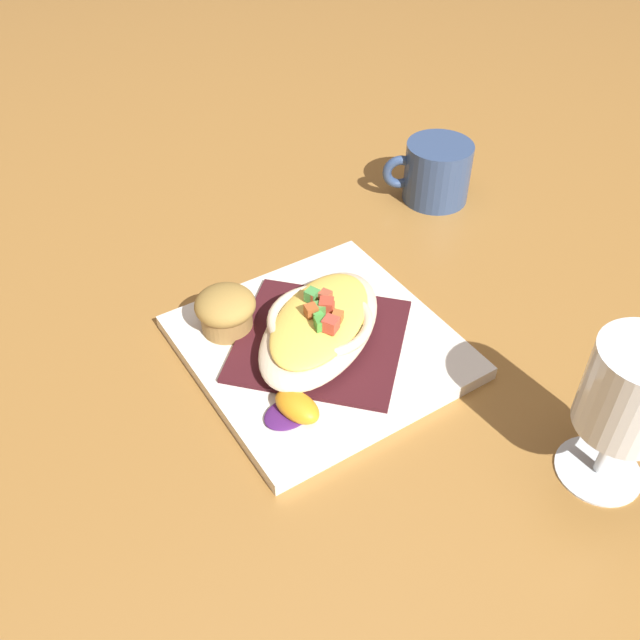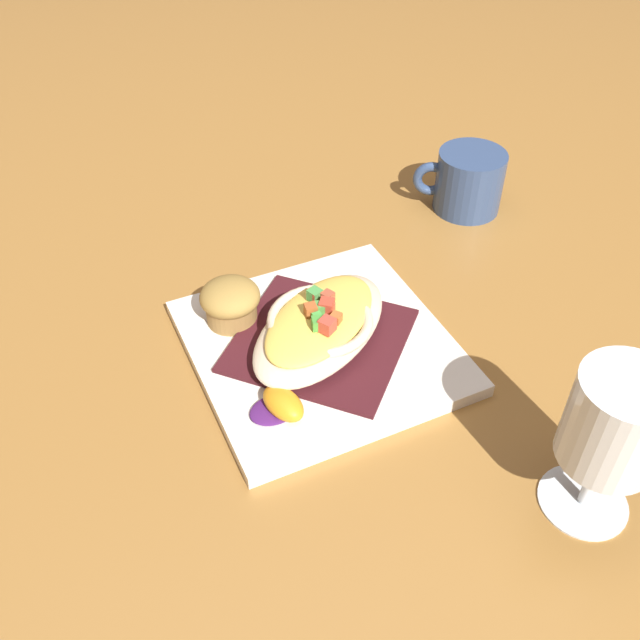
# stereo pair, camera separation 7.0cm
# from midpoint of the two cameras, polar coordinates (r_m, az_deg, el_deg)

# --- Properties ---
(ground_plane) EXTENTS (2.60, 2.60, 0.00)m
(ground_plane) POSITION_cam_midpoint_polar(r_m,az_deg,el_deg) (0.74, -2.74, -2.71)
(ground_plane) COLOR olive
(square_plate) EXTENTS (0.30, 0.30, 0.01)m
(square_plate) POSITION_cam_midpoint_polar(r_m,az_deg,el_deg) (0.73, -2.76, -2.30)
(square_plate) COLOR white
(square_plate) RESTS_ON ground_plane
(folded_napkin) EXTENTS (0.23, 0.23, 0.00)m
(folded_napkin) POSITION_cam_midpoint_polar(r_m,az_deg,el_deg) (0.72, -2.79, -1.74)
(folded_napkin) COLOR #3F141A
(folded_napkin) RESTS_ON square_plate
(gratin_dish) EXTENTS (0.21, 0.20, 0.05)m
(gratin_dish) POSITION_cam_midpoint_polar(r_m,az_deg,el_deg) (0.71, -2.84, -0.48)
(gratin_dish) COLOR beige
(gratin_dish) RESTS_ON folded_napkin
(muffin) EXTENTS (0.06, 0.06, 0.05)m
(muffin) POSITION_cam_midpoint_polar(r_m,az_deg,el_deg) (0.73, -10.36, 0.70)
(muffin) COLOR olive
(muffin) RESTS_ON square_plate
(orange_garnish) EXTENTS (0.06, 0.06, 0.02)m
(orange_garnish) POSITION_cam_midpoint_polar(r_m,az_deg,el_deg) (0.65, -5.15, -7.27)
(orange_garnish) COLOR #481C5F
(orange_garnish) RESTS_ON square_plate
(coffee_mug) EXTENTS (0.11, 0.09, 0.08)m
(coffee_mug) POSITION_cam_midpoint_polar(r_m,az_deg,el_deg) (0.95, 7.21, 11.46)
(coffee_mug) COLOR navy
(coffee_mug) RESTS_ON ground_plane
(stemmed_glass) EXTENTS (0.08, 0.08, 0.15)m
(stemmed_glass) POSITION_cam_midpoint_polar(r_m,az_deg,el_deg) (0.60, 20.75, -6.00)
(stemmed_glass) COLOR white
(stemmed_glass) RESTS_ON ground_plane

